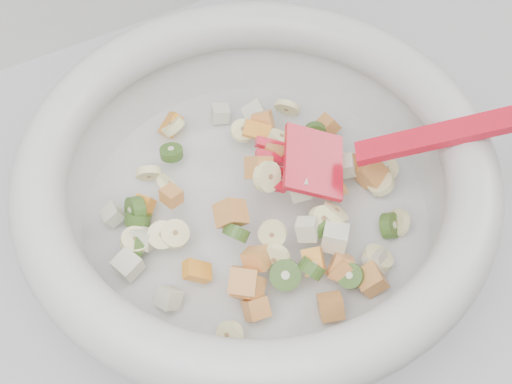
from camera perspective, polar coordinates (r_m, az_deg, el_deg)
counter at (r=1.06m, az=0.88°, el=-12.97°), size 2.00×0.60×0.90m
mixing_bowl at (r=0.58m, az=0.07°, el=0.85°), size 0.49×0.42×0.16m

